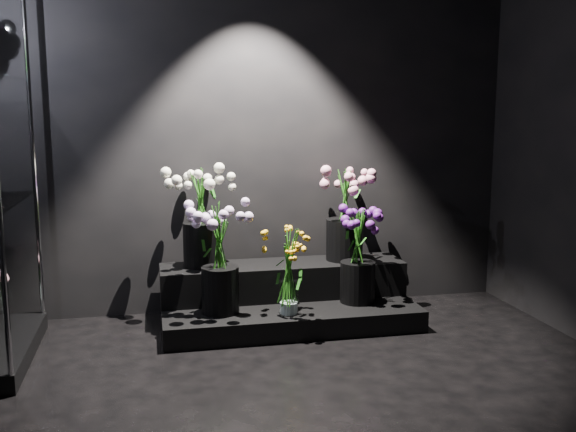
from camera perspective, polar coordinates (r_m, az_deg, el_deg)
name	(u,v)px	position (r m, az deg, el deg)	size (l,w,h in m)	color
wall_back	(237,117)	(4.59, -4.52, 8.81)	(4.00, 4.00, 0.00)	black
display_riser	(286,298)	(4.49, -0.16, -7.27)	(1.71, 0.76, 0.38)	black
bouquet_orange_bells	(289,271)	(4.12, 0.07, -4.93)	(0.34, 0.34, 0.55)	white
bouquet_lilac	(220,250)	(4.14, -6.09, -3.03)	(0.48, 0.48, 0.72)	black
bouquet_purple	(358,251)	(4.38, 6.25, -3.08)	(0.33, 0.33, 0.67)	black
bouquet_cream_roses	(201,209)	(4.41, -7.76, 0.59)	(0.48, 0.48, 0.67)	black
bouquet_pink_roses	(345,209)	(4.58, 5.08, 0.60)	(0.48, 0.48, 0.66)	black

